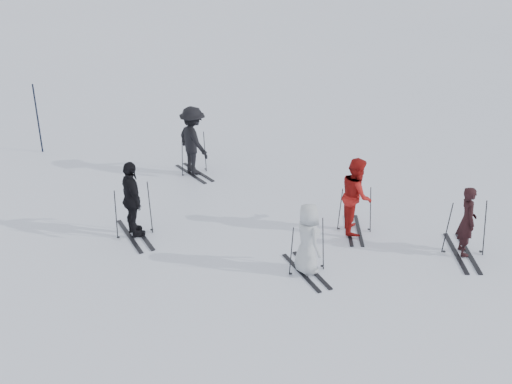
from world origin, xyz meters
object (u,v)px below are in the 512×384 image
skier_red (356,196)px  skier_uphill_far (193,142)px  skier_grey (308,240)px  skier_near_dark (467,222)px  skier_uphill_left (132,201)px  piste_marker (38,119)px

skier_red → skier_uphill_far: (-2.11, 4.74, 0.06)m
skier_grey → skier_uphill_far: skier_uphill_far is taller
skier_near_dark → skier_grey: skier_near_dark is taller
skier_red → skier_uphill_left: 5.03m
skier_uphill_left → skier_uphill_far: 3.70m
skier_near_dark → skier_grey: (-3.41, 0.85, -0.02)m
skier_uphill_left → piste_marker: piste_marker is taller
skier_near_dark → skier_uphill_far: bearing=55.1°
piste_marker → skier_uphill_far: bearing=-45.3°
skier_near_dark → skier_grey: bearing=102.3°
skier_near_dark → skier_uphill_left: 7.28m
skier_red → skier_uphill_far: bearing=52.1°
skier_grey → skier_uphill_left: (-2.74, 3.06, 0.13)m
skier_grey → skier_uphill_left: bearing=43.8°
skier_red → skier_near_dark: bearing=-113.1°
skier_uphill_left → skier_near_dark: bearing=-123.7°
piste_marker → skier_red: bearing=-55.8°
skier_uphill_far → skier_near_dark: bearing=-160.9°
skier_red → piste_marker: 10.04m
skier_red → skier_grey: 2.15m
skier_red → piste_marker: size_ratio=0.85×
skier_near_dark → piste_marker: 12.48m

